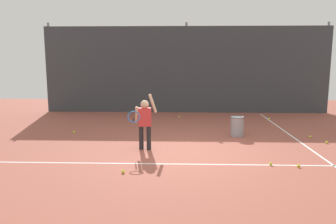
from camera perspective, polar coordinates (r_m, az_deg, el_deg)
ground_plane at (r=7.79m, az=3.81°, el=-7.11°), size 20.00×20.00×0.00m
court_line_baseline at (r=7.03m, az=4.01°, el=-8.93°), size 9.00×0.05×0.00m
court_line_sideline at (r=9.31m, az=22.08°, el=-5.03°), size 0.05×9.00×0.00m
back_fence_windscreen at (r=13.37m, az=3.12°, el=7.22°), size 11.32×0.08×3.42m
fence_post_0 at (r=14.42m, az=-19.53°, el=7.16°), size 0.09×0.09×3.57m
fence_post_1 at (r=13.42m, az=3.12°, el=7.55°), size 0.09×0.09×3.57m
fence_post_2 at (r=14.60m, az=25.44°, el=6.81°), size 0.09×0.09×3.57m
tennis_player at (r=7.94m, az=-4.08°, el=-1.40°), size 0.65×0.65×1.35m
ball_hopper at (r=9.58m, az=11.80°, el=-2.38°), size 0.38×0.38×0.56m
tennis_ball_0 at (r=6.54m, az=-7.73°, el=-10.11°), size 0.07×0.07×0.07m
tennis_ball_1 at (r=10.16m, az=-15.84°, el=-3.35°), size 0.07×0.07×0.07m
tennis_ball_2 at (r=10.04m, az=23.23°, el=-3.91°), size 0.07×0.07×0.07m
tennis_ball_3 at (r=12.46m, az=17.02°, el=-1.10°), size 0.07×0.07×0.07m
tennis_ball_4 at (r=7.25m, az=17.24°, el=-8.50°), size 0.07×0.07×0.07m
tennis_ball_5 at (r=11.19m, az=12.16°, el=-2.05°), size 0.07×0.07×0.07m
tennis_ball_6 at (r=12.30m, az=1.96°, el=-0.82°), size 0.07×0.07×0.07m
tennis_ball_7 at (r=9.56m, az=25.61°, el=-4.71°), size 0.07×0.07×0.07m
tennis_ball_8 at (r=7.30m, az=21.53°, el=-8.62°), size 0.07×0.07×0.07m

